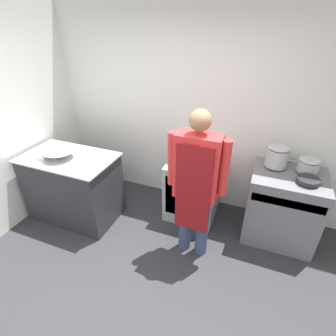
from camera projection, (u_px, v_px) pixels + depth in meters
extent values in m
plane|color=#2D2D33|center=(121.00, 296.00, 2.64)|extent=(14.00, 14.00, 0.00)
cube|color=white|center=(186.00, 110.00, 3.49)|extent=(8.00, 0.05, 2.70)
cube|color=white|center=(24.00, 114.00, 3.36)|extent=(0.05, 8.00, 2.70)
cube|color=#2D2D33|center=(74.00, 187.00, 3.52)|extent=(1.14, 0.69, 0.89)
cube|color=#B2B5BC|center=(68.00, 158.00, 3.29)|extent=(1.19, 0.72, 0.02)
cube|color=slate|center=(282.00, 206.00, 3.17)|extent=(0.81, 0.68, 0.90)
cube|color=#B2B5BC|center=(288.00, 203.00, 2.76)|extent=(0.74, 0.03, 0.10)
cube|color=#B2B5BC|center=(291.00, 161.00, 3.20)|extent=(0.81, 0.03, 0.02)
cube|color=#A8ADB2|center=(193.00, 188.00, 3.58)|extent=(0.66, 0.67, 0.82)
cube|color=silver|center=(186.00, 199.00, 3.30)|extent=(0.56, 0.02, 0.57)
cylinder|color=#38476B|center=(185.00, 221.00, 3.01)|extent=(0.14, 0.14, 0.80)
cylinder|color=#38476B|center=(202.00, 226.00, 2.95)|extent=(0.14, 0.14, 0.80)
cube|color=red|center=(197.00, 167.00, 2.60)|extent=(0.45, 0.22, 0.70)
cube|color=maroon|center=(193.00, 191.00, 2.61)|extent=(0.36, 0.02, 1.00)
cylinder|color=red|center=(172.00, 159.00, 2.67)|extent=(0.09, 0.09, 0.59)
cylinder|color=red|center=(225.00, 169.00, 2.50)|extent=(0.09, 0.09, 0.59)
sphere|color=#9E7051|center=(200.00, 120.00, 2.36)|extent=(0.21, 0.21, 0.21)
cone|color=#B2B5BC|center=(60.00, 154.00, 3.24)|extent=(0.38, 0.38, 0.10)
cube|color=silver|center=(44.00, 156.00, 3.24)|extent=(0.13, 0.13, 0.06)
cylinder|color=#B2B5BC|center=(277.00, 157.00, 3.03)|extent=(0.25, 0.25, 0.21)
ellipsoid|color=#B2B5BC|center=(279.00, 148.00, 2.97)|extent=(0.24, 0.24, 0.04)
cylinder|color=#262628|center=(308.00, 180.00, 2.77)|extent=(0.24, 0.24, 0.04)
cylinder|color=#B2B5BC|center=(308.00, 166.00, 2.94)|extent=(0.23, 0.23, 0.13)
ellipsoid|color=#B2B5BC|center=(310.00, 160.00, 2.90)|extent=(0.23, 0.23, 0.04)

